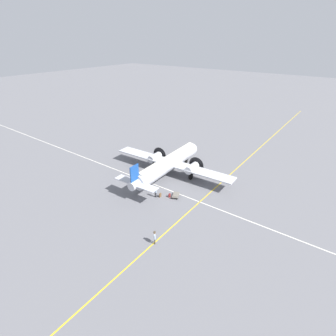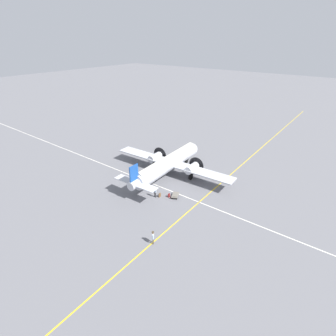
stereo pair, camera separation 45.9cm
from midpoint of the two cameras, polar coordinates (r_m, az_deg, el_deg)
ground_plane at (r=44.39m, az=0.30°, el=-1.75°), size 300.00×300.00×0.00m
apron_line_eastwest at (r=40.66m, az=9.72°, el=-5.07°), size 120.00×0.16×0.01m
apron_line_northsouth at (r=41.95m, az=-2.64°, el=-3.61°), size 0.16×120.00×0.01m
airliner_main at (r=43.58m, az=0.58°, el=1.20°), size 18.14×22.23×5.36m
crew_foreground at (r=30.48m, az=-2.84°, el=-14.59°), size 0.47×0.40×1.69m
passenger_boarding at (r=38.28m, az=-2.50°, el=-4.98°), size 0.28×0.58×1.74m
suitcase_near_door at (r=38.68m, az=-1.48°, el=-5.91°), size 0.42×0.12×0.66m
suitcase_upright_spare at (r=38.64m, az=0.55°, el=-5.99°), size 0.38×0.17×0.61m
baggage_cart at (r=38.75m, az=1.92°, el=-5.93°), size 1.93×1.54×0.56m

